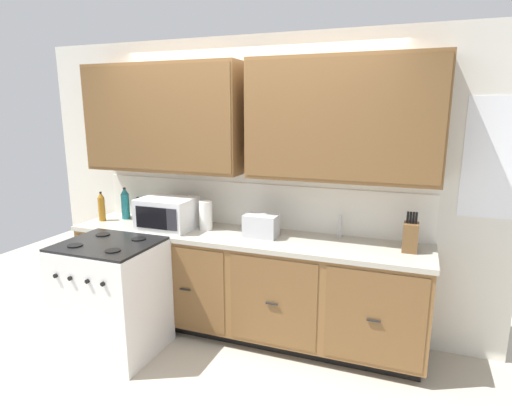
{
  "coord_description": "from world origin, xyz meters",
  "views": [
    {
      "loc": [
        1.38,
        -2.97,
        1.97
      ],
      "look_at": [
        0.15,
        0.27,
        1.18
      ],
      "focal_mm": 30.06,
      "sensor_mm": 36.0,
      "label": 1
    }
  ],
  "objects_px": {
    "stove_range": "(112,297)",
    "toaster": "(261,226)",
    "bottle_amber": "(102,207)",
    "bottle_teal": "(125,204)",
    "paper_towel_roll": "(206,215)",
    "knife_block": "(410,237)",
    "bottle_green": "(138,209)",
    "microwave": "(167,214)"
  },
  "relations": [
    {
      "from": "bottle_amber",
      "to": "bottle_green",
      "type": "bearing_deg",
      "value": 23.95
    },
    {
      "from": "paper_towel_roll",
      "to": "bottle_teal",
      "type": "bearing_deg",
      "value": 175.54
    },
    {
      "from": "stove_range",
      "to": "paper_towel_roll",
      "type": "height_order",
      "value": "paper_towel_roll"
    },
    {
      "from": "bottle_amber",
      "to": "bottle_teal",
      "type": "distance_m",
      "value": 0.22
    },
    {
      "from": "toaster",
      "to": "stove_range",
      "type": "bearing_deg",
      "value": -149.52
    },
    {
      "from": "stove_range",
      "to": "bottle_amber",
      "type": "xyz_separation_m",
      "value": [
        -0.55,
        0.6,
        0.6
      ]
    },
    {
      "from": "knife_block",
      "to": "bottle_green",
      "type": "xyz_separation_m",
      "value": [
        -2.5,
        0.07,
        -0.0
      ]
    },
    {
      "from": "toaster",
      "to": "knife_block",
      "type": "bearing_deg",
      "value": 1.87
    },
    {
      "from": "stove_range",
      "to": "bottle_green",
      "type": "xyz_separation_m",
      "value": [
        -0.23,
        0.74,
        0.57
      ]
    },
    {
      "from": "knife_block",
      "to": "bottle_teal",
      "type": "distance_m",
      "value": 2.65
    },
    {
      "from": "stove_range",
      "to": "bottle_green",
      "type": "relative_size",
      "value": 4.14
    },
    {
      "from": "bottle_green",
      "to": "bottle_amber",
      "type": "bearing_deg",
      "value": -156.05
    },
    {
      "from": "stove_range",
      "to": "toaster",
      "type": "xyz_separation_m",
      "value": [
        1.08,
        0.63,
        0.55
      ]
    },
    {
      "from": "toaster",
      "to": "bottle_amber",
      "type": "xyz_separation_m",
      "value": [
        -1.63,
        -0.03,
        0.04
      ]
    },
    {
      "from": "microwave",
      "to": "bottle_teal",
      "type": "bearing_deg",
      "value": 163.43
    },
    {
      "from": "toaster",
      "to": "knife_block",
      "type": "relative_size",
      "value": 0.9
    },
    {
      "from": "paper_towel_roll",
      "to": "bottle_teal",
      "type": "xyz_separation_m",
      "value": [
        -0.92,
        0.07,
        0.02
      ]
    },
    {
      "from": "bottle_amber",
      "to": "bottle_teal",
      "type": "xyz_separation_m",
      "value": [
        0.17,
        0.15,
        0.01
      ]
    },
    {
      "from": "toaster",
      "to": "knife_block",
      "type": "xyz_separation_m",
      "value": [
        1.19,
        0.04,
        0.02
      ]
    },
    {
      "from": "bottle_amber",
      "to": "bottle_teal",
      "type": "relative_size",
      "value": 0.92
    },
    {
      "from": "knife_block",
      "to": "microwave",
      "type": "bearing_deg",
      "value": -177.22
    },
    {
      "from": "microwave",
      "to": "bottle_teal",
      "type": "xyz_separation_m",
      "value": [
        -0.58,
        0.17,
        0.01
      ]
    },
    {
      "from": "microwave",
      "to": "toaster",
      "type": "distance_m",
      "value": 0.89
    },
    {
      "from": "microwave",
      "to": "bottle_green",
      "type": "bearing_deg",
      "value": 158.48
    },
    {
      "from": "stove_range",
      "to": "bottle_amber",
      "type": "height_order",
      "value": "bottle_amber"
    },
    {
      "from": "paper_towel_roll",
      "to": "bottle_green",
      "type": "relative_size",
      "value": 1.13
    },
    {
      "from": "stove_range",
      "to": "paper_towel_roll",
      "type": "relative_size",
      "value": 3.65
    },
    {
      "from": "bottle_teal",
      "to": "bottle_amber",
      "type": "bearing_deg",
      "value": -138.95
    },
    {
      "from": "paper_towel_roll",
      "to": "bottle_amber",
      "type": "xyz_separation_m",
      "value": [
        -1.09,
        -0.07,
        0.01
      ]
    },
    {
      "from": "bottle_green",
      "to": "bottle_teal",
      "type": "xyz_separation_m",
      "value": [
        -0.15,
        0.0,
        0.04
      ]
    },
    {
      "from": "knife_block",
      "to": "paper_towel_roll",
      "type": "distance_m",
      "value": 1.73
    },
    {
      "from": "stove_range",
      "to": "microwave",
      "type": "relative_size",
      "value": 1.98
    },
    {
      "from": "stove_range",
      "to": "toaster",
      "type": "relative_size",
      "value": 3.39
    },
    {
      "from": "knife_block",
      "to": "stove_range",
      "type": "bearing_deg",
      "value": -163.45
    },
    {
      "from": "knife_block",
      "to": "bottle_teal",
      "type": "bearing_deg",
      "value": 178.45
    },
    {
      "from": "knife_block",
      "to": "bottle_amber",
      "type": "height_order",
      "value": "knife_block"
    },
    {
      "from": "microwave",
      "to": "bottle_green",
      "type": "relative_size",
      "value": 2.09
    },
    {
      "from": "stove_range",
      "to": "paper_towel_roll",
      "type": "distance_m",
      "value": 1.04
    },
    {
      "from": "stove_range",
      "to": "knife_block",
      "type": "bearing_deg",
      "value": 16.55
    },
    {
      "from": "microwave",
      "to": "paper_towel_roll",
      "type": "distance_m",
      "value": 0.36
    },
    {
      "from": "microwave",
      "to": "knife_block",
      "type": "height_order",
      "value": "knife_block"
    },
    {
      "from": "microwave",
      "to": "bottle_amber",
      "type": "relative_size",
      "value": 1.68
    }
  ]
}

